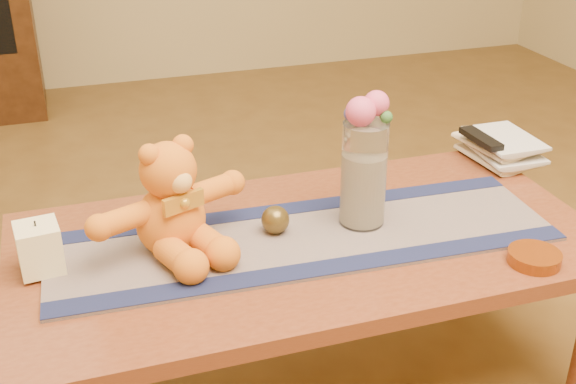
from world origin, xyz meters
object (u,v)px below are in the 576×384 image
object	(u,v)px
teddy_bear	(169,198)
tv_remote	(481,139)
glass_vase	(364,174)
bronze_ball	(275,220)
book_bottom	(476,161)
pillar_candle	(39,248)
amber_dish	(534,258)

from	to	relation	value
teddy_bear	tv_remote	xyz separation A→B (m)	(0.92, 0.19, -0.05)
teddy_bear	glass_vase	xyz separation A→B (m)	(0.46, -0.03, 0.00)
bronze_ball	tv_remote	distance (m)	0.71
bronze_ball	glass_vase	bearing A→B (deg)	-4.33
book_bottom	pillar_candle	bearing A→B (deg)	-175.93
pillar_candle	book_bottom	world-z (taller)	pillar_candle
amber_dish	pillar_candle	bearing A→B (deg)	163.93
pillar_candle	glass_vase	bearing A→B (deg)	-1.47
book_bottom	amber_dish	distance (m)	0.54
glass_vase	bronze_ball	size ratio (longest dim) A/B	3.83
pillar_candle	glass_vase	size ratio (longest dim) A/B	0.42
teddy_bear	book_bottom	xyz separation A→B (m)	(0.92, 0.20, -0.12)
glass_vase	book_bottom	xyz separation A→B (m)	(0.46, 0.23, -0.13)
pillar_candle	book_bottom	bearing A→B (deg)	9.75
glass_vase	book_bottom	bearing A→B (deg)	26.36
bronze_ball	amber_dish	size ratio (longest dim) A/B	0.57
amber_dish	bronze_ball	bearing A→B (deg)	149.84
bronze_ball	teddy_bear	bearing A→B (deg)	177.47
pillar_candle	bronze_ball	bearing A→B (deg)	-0.31
book_bottom	tv_remote	world-z (taller)	tv_remote
pillar_candle	bronze_ball	distance (m)	0.54
glass_vase	amber_dish	distance (m)	0.43
pillar_candle	glass_vase	xyz separation A→B (m)	(0.75, -0.02, 0.08)
tv_remote	bronze_ball	bearing A→B (deg)	-166.12
pillar_candle	amber_dish	world-z (taller)	pillar_candle
teddy_bear	glass_vase	bearing A→B (deg)	-24.52
teddy_bear	book_bottom	bearing A→B (deg)	-8.89
glass_vase	bronze_ball	xyz separation A→B (m)	(-0.22, 0.02, -0.10)
bronze_ball	tv_remote	size ratio (longest dim) A/B	0.42
pillar_candle	bronze_ball	xyz separation A→B (m)	(0.54, -0.00, -0.02)
tv_remote	amber_dish	distance (m)	0.53
teddy_bear	amber_dish	xyz separation A→B (m)	(0.76, -0.31, -0.12)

